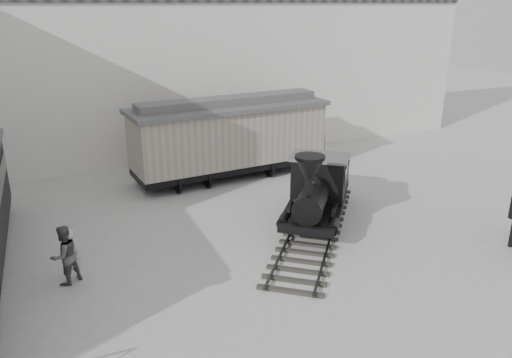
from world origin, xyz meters
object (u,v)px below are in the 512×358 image
locomotive (317,194)px  visitor_b (64,255)px  visitor_a (70,255)px  boxcar (230,136)px

locomotive → visitor_b: locomotive is taller
locomotive → visitor_a: size_ratio=4.93×
locomotive → visitor_b: size_ratio=4.51×
locomotive → visitor_b: (-9.06, -0.65, -0.27)m
visitor_a → visitor_b: visitor_b is taller
locomotive → boxcar: bearing=137.7°
locomotive → visitor_a: (-8.90, -0.57, -0.35)m
visitor_a → boxcar: bearing=-164.9°
locomotive → boxcar: (-0.96, 6.53, 0.84)m
boxcar → visitor_a: boxcar is taller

